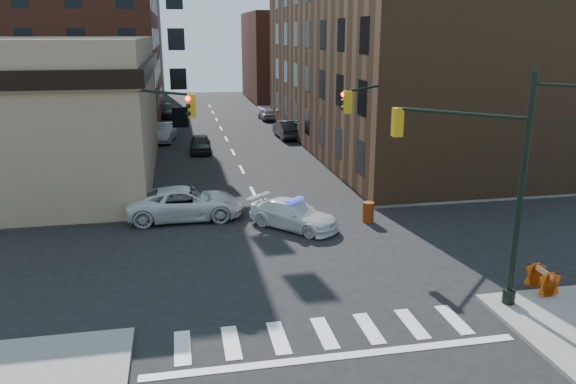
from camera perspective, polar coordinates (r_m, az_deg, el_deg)
name	(u,v)px	position (r m, az deg, el deg)	size (l,w,h in m)	color
ground	(285,254)	(24.59, -0.35, -6.34)	(140.00, 140.00, 0.00)	black
sidewalk_ne	(439,123)	(62.18, 15.05, 6.83)	(34.00, 54.50, 0.15)	gray
apartment_block	(24,4)	(64.01, -25.21, 16.89)	(25.00, 25.00, 24.00)	#602B1E
commercial_row_ne	(388,62)	(48.12, 10.09, 12.92)	(14.00, 34.00, 14.00)	#513520
filler_nw	(87,42)	(85.17, -19.76, 14.13)	(20.00, 18.00, 16.00)	brown
filler_ne	(304,56)	(82.47, 1.63, 13.60)	(16.00, 16.00, 12.00)	#602B1E
signal_pole_se	(489,176)	(20.29, 19.73, 1.58)	(5.40, 5.27, 8.00)	black
signal_pole_nw	(145,139)	(28.17, -14.30, 5.25)	(3.58, 3.67, 8.00)	black
signal_pole_ne	(374,131)	(29.91, 8.76, 6.16)	(3.67, 3.58, 8.00)	black
tree_ne_near	(312,101)	(50.11, 2.48, 9.22)	(3.00, 3.00, 4.85)	black
tree_ne_far	(294,92)	(57.86, 0.59, 10.14)	(3.00, 3.00, 4.85)	black
police_car	(294,215)	(27.59, 0.59, -2.31)	(1.91, 4.70, 1.36)	white
pickup	(185,203)	(29.40, -10.39, -1.13)	(2.74, 5.95, 1.65)	silver
parked_car_wnear	(200,144)	(45.74, -8.90, 4.88)	(1.67, 4.15, 1.41)	black
parked_car_wfar	(164,132)	(50.97, -12.51, 5.92)	(1.70, 4.86, 1.60)	gray
parked_car_wdeep	(166,110)	(65.87, -12.31, 8.09)	(2.14, 5.26, 1.53)	black
parked_car_enear	(287,129)	(51.47, -0.12, 6.41)	(1.73, 4.96, 1.63)	black
parked_car_efar	(267,114)	(62.46, -2.13, 7.94)	(1.55, 3.86, 1.31)	gray
pedestrian_a	(86,200)	(30.19, -19.83, -0.78)	(0.71, 0.47, 1.96)	black
pedestrian_b	(68,200)	(31.24, -21.48, -0.73)	(0.79, 0.61, 1.62)	black
pedestrian_c	(14,194)	(33.18, -26.05, -0.21)	(1.02, 0.43, 1.75)	#1C232A
barrel_road	(368,212)	(28.80, 8.15, -2.03)	(0.58, 0.58, 1.04)	#C85309
barrel_bank	(162,210)	(29.30, -12.63, -1.84)	(0.64, 0.64, 1.14)	#EC5C0B
barricade_se_a	(542,280)	(22.73, 24.40, -8.16)	(1.17, 0.59, 0.88)	orange
barricade_nw_a	(125,200)	(31.28, -16.20, -0.81)	(1.34, 0.67, 1.01)	#C83B09
barricade_nw_b	(30,207)	(31.72, -24.74, -1.43)	(1.34, 0.67, 1.01)	#DB4A0A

